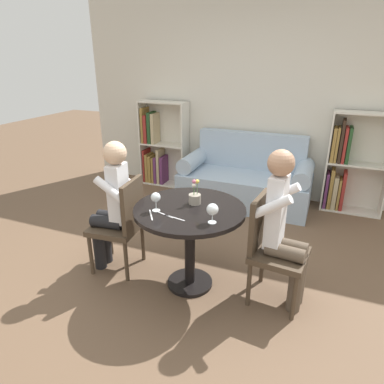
% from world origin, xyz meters
% --- Properties ---
extents(ground_plane, '(16.00, 16.00, 0.00)m').
position_xyz_m(ground_plane, '(0.00, 0.00, 0.00)').
color(ground_plane, brown).
extents(back_wall, '(5.20, 0.05, 2.70)m').
position_xyz_m(back_wall, '(0.00, 2.40, 1.35)').
color(back_wall, beige).
rests_on(back_wall, ground_plane).
extents(round_table, '(0.92, 0.92, 0.75)m').
position_xyz_m(round_table, '(0.00, 0.00, 0.59)').
color(round_table, black).
rests_on(round_table, ground_plane).
extents(couch, '(1.71, 0.80, 0.92)m').
position_xyz_m(couch, '(0.00, 1.98, 0.31)').
color(couch, '#9EB2C6').
rests_on(couch, ground_plane).
extents(bookshelf_left, '(0.73, 0.28, 1.28)m').
position_xyz_m(bookshelf_left, '(-1.44, 2.24, 0.57)').
color(bookshelf_left, silver).
rests_on(bookshelf_left, ground_plane).
extents(bookshelf_right, '(0.73, 0.28, 1.28)m').
position_xyz_m(bookshelf_right, '(1.25, 2.24, 0.60)').
color(bookshelf_right, silver).
rests_on(bookshelf_right, ground_plane).
extents(chair_left, '(0.46, 0.46, 0.90)m').
position_xyz_m(chair_left, '(-0.67, 0.00, 0.49)').
color(chair_left, '#473828').
rests_on(chair_left, ground_plane).
extents(chair_right, '(0.46, 0.46, 0.90)m').
position_xyz_m(chair_right, '(0.67, 0.09, 0.49)').
color(chair_right, '#473828').
rests_on(chair_right, ground_plane).
extents(person_left, '(0.44, 0.37, 1.24)m').
position_xyz_m(person_left, '(-0.75, -0.01, 0.66)').
color(person_left, black).
rests_on(person_left, ground_plane).
extents(person_right, '(0.44, 0.37, 1.28)m').
position_xyz_m(person_right, '(0.75, 0.08, 0.68)').
color(person_right, brown).
rests_on(person_right, ground_plane).
extents(wine_glass_left, '(0.08, 0.08, 0.16)m').
position_xyz_m(wine_glass_left, '(-0.23, -0.15, 0.86)').
color(wine_glass_left, white).
rests_on(wine_glass_left, round_table).
extents(wine_glass_right, '(0.09, 0.09, 0.15)m').
position_xyz_m(wine_glass_right, '(0.26, -0.18, 0.85)').
color(wine_glass_right, white).
rests_on(wine_glass_right, round_table).
extents(flower_vase, '(0.10, 0.10, 0.21)m').
position_xyz_m(flower_vase, '(0.01, 0.10, 0.81)').
color(flower_vase, '#9E9384').
rests_on(flower_vase, round_table).
extents(knife_left_setting, '(0.19, 0.05, 0.00)m').
position_xyz_m(knife_left_setting, '(-0.04, -0.21, 0.75)').
color(knife_left_setting, silver).
rests_on(knife_left_setting, round_table).
extents(fork_left_setting, '(0.12, 0.16, 0.00)m').
position_xyz_m(fork_left_setting, '(-0.23, -0.24, 0.75)').
color(fork_left_setting, silver).
rests_on(fork_left_setting, round_table).
extents(knife_right_setting, '(0.18, 0.07, 0.00)m').
position_xyz_m(knife_right_setting, '(-0.14, -0.19, 0.75)').
color(knife_right_setting, silver).
rests_on(knife_right_setting, round_table).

